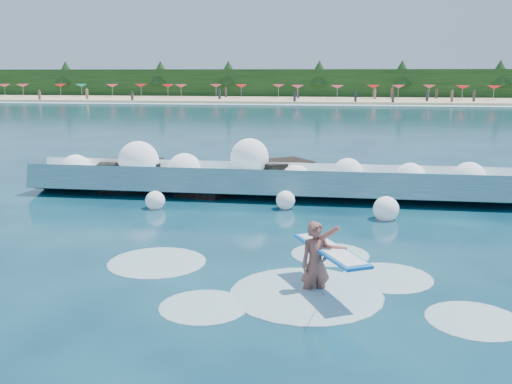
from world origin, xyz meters
TOP-DOWN VIEW (x-y plane):
  - ground at (0.00, 0.00)m, footprint 200.00×200.00m
  - beach at (0.00, 78.00)m, footprint 140.00×20.00m
  - wet_band at (0.00, 67.00)m, footprint 140.00×5.00m
  - treeline at (0.00, 88.00)m, footprint 140.00×4.00m
  - breaking_wave at (1.15, 7.23)m, footprint 17.01×2.69m
  - rock_cluster at (-1.50, 7.65)m, footprint 8.23×3.28m
  - surfer_with_board at (3.35, -1.82)m, footprint 1.60×2.89m
  - wave_spray at (0.22, 6.99)m, footprint 15.07×4.16m
  - surf_foam at (2.79, -1.42)m, footprint 8.61×5.35m
  - beach_umbrellas at (0.09, 79.89)m, footprint 110.06×6.83m
  - beachgoers at (-16.74, 75.05)m, footprint 99.01×12.92m

SIDE VIEW (x-z plane):
  - ground at x=0.00m, z-range 0.00..0.00m
  - surf_foam at x=2.79m, z-range -0.08..0.08m
  - wet_band at x=0.00m, z-range 0.00..0.08m
  - beach at x=0.00m, z-range 0.00..0.40m
  - rock_cluster at x=-1.50m, z-range -0.24..1.09m
  - breaking_wave at x=1.15m, z-range -0.22..1.25m
  - surfer_with_board at x=3.35m, z-range -0.23..1.51m
  - wave_spray at x=0.22m, z-range -0.12..1.97m
  - beachgoers at x=-16.74m, z-range 0.13..2.05m
  - beach_umbrellas at x=0.09m, z-range 2.00..2.50m
  - treeline at x=0.00m, z-range 0.00..5.00m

